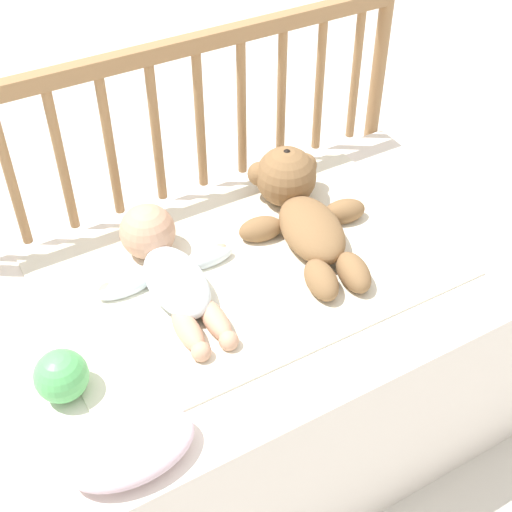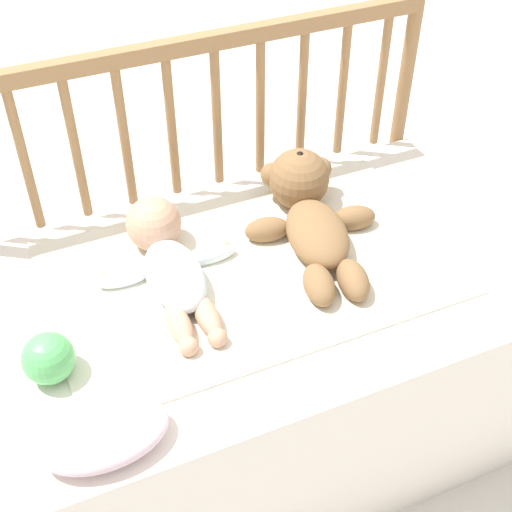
# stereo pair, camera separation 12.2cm
# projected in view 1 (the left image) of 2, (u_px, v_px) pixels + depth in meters

# --- Properties ---
(ground_plane) EXTENTS (12.00, 12.00, 0.00)m
(ground_plane) POSITION_uv_depth(u_px,v_px,m) (259.00, 428.00, 1.85)
(ground_plane) COLOR silver
(crib_mattress) EXTENTS (1.17, 0.69, 0.53)m
(crib_mattress) POSITION_uv_depth(u_px,v_px,m) (259.00, 362.00, 1.67)
(crib_mattress) COLOR white
(crib_mattress) RESTS_ON ground_plane
(crib_rail) EXTENTS (1.17, 0.04, 0.91)m
(crib_rail) POSITION_uv_depth(u_px,v_px,m) (180.00, 151.00, 1.66)
(crib_rail) COLOR #997047
(crib_rail) RESTS_ON ground_plane
(blanket) EXTENTS (0.85, 0.54, 0.01)m
(blanket) POSITION_uv_depth(u_px,v_px,m) (249.00, 266.00, 1.52)
(blanket) COLOR silver
(blanket) RESTS_ON crib_mattress
(teddy_bear) EXTENTS (0.31, 0.44, 0.14)m
(teddy_bear) POSITION_uv_depth(u_px,v_px,m) (301.00, 207.00, 1.59)
(teddy_bear) COLOR olive
(teddy_bear) RESTS_ON crib_mattress
(baby) EXTENTS (0.30, 0.41, 0.12)m
(baby) POSITION_uv_depth(u_px,v_px,m) (168.00, 267.00, 1.46)
(baby) COLOR white
(baby) RESTS_ON crib_mattress
(small_pillow) EXTENTS (0.22, 0.14, 0.06)m
(small_pillow) POSITION_uv_depth(u_px,v_px,m) (131.00, 448.00, 1.16)
(small_pillow) COLOR silver
(small_pillow) RESTS_ON crib_mattress
(toy_ball) EXTENTS (0.10, 0.10, 0.10)m
(toy_ball) POSITION_uv_depth(u_px,v_px,m) (61.00, 376.00, 1.25)
(toy_ball) COLOR #59BF66
(toy_ball) RESTS_ON crib_mattress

